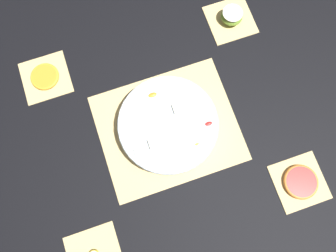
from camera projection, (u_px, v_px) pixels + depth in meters
The scene contains 9 objects.
ground_plane at pixel (168, 128), 1.00m from camera, with size 6.00×6.00×0.00m, color black.
bamboo_mat_center at pixel (168, 128), 0.99m from camera, with size 0.41×0.34×0.01m.
coaster_mat_near_right at pixel (300, 182), 0.96m from camera, with size 0.15×0.15×0.01m.
coaster_mat_far_left at pixel (46, 78), 1.03m from camera, with size 0.15×0.15×0.01m.
coaster_mat_far_right at pixel (230, 20), 1.08m from camera, with size 0.15×0.15×0.01m.
fruit_salad_bowl at pixel (168, 125), 0.96m from camera, with size 0.29×0.29×0.07m.
apple_half at pixel (232, 16), 1.05m from camera, with size 0.07×0.07×0.04m.
orange_slice_whole at pixel (45, 77), 1.02m from camera, with size 0.09×0.09×0.01m.
grapefruit_slice at pixel (301, 182), 0.95m from camera, with size 0.10×0.10×0.01m.
Camera 1 is at (-0.07, -0.20, 0.97)m, focal length 35.00 mm.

